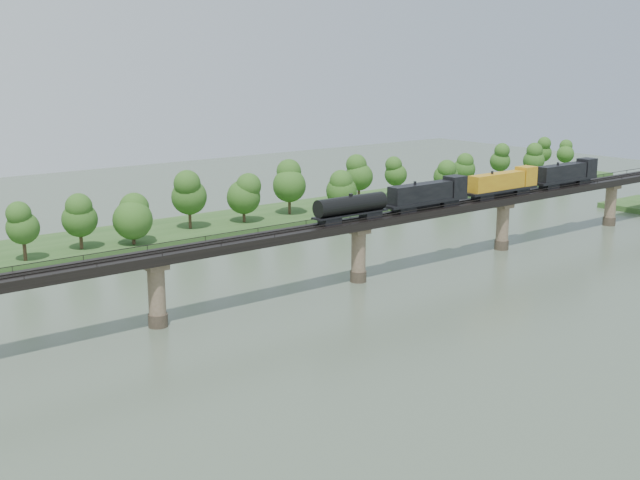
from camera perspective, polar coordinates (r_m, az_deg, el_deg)
ground at (r=125.73m, az=11.74°, el=-5.87°), size 400.00×400.00×0.00m
far_bank at (r=189.37m, az=-8.21°, el=0.90°), size 300.00×24.00×1.60m
bridge at (r=144.40m, az=2.75°, el=-0.88°), size 236.00×30.00×11.50m
bridge_superstructure at (r=143.01m, az=2.78°, el=1.58°), size 220.00×4.90×0.75m
far_treeline at (r=180.09m, az=-9.83°, el=2.82°), size 289.06×17.54×13.60m
freight_train at (r=164.90m, az=11.21°, el=3.72°), size 80.84×3.15×5.56m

